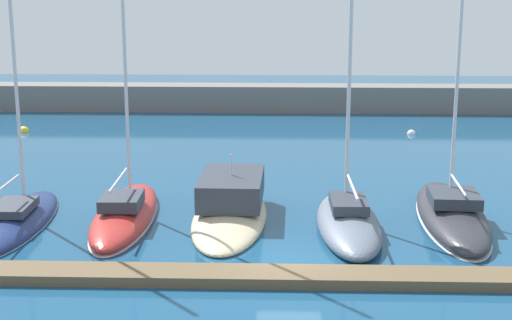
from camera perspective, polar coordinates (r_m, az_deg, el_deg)
The scene contains 10 objects.
ground_plane at distance 28.03m, azimuth 2.57°, elevation -7.83°, with size 120.00×120.00×0.00m, color navy.
dock_pier at distance 26.32m, azimuth 2.62°, elevation -8.83°, with size 40.95×1.51×0.37m, color brown.
breakwater_seawall at distance 61.67m, azimuth 2.26°, elevation 4.73°, with size 108.00×2.75×2.10m, color slate.
sailboat_navy_second at distance 33.80m, azimuth -17.74°, elevation -4.34°, with size 2.84×9.21×15.46m.
sailboat_red_third at distance 33.35m, azimuth -9.92°, elevation -3.90°, with size 2.74×9.69×16.91m.
motorboat_sand_fourth at distance 33.22m, azimuth -1.94°, elevation -3.55°, with size 3.37×9.87×3.12m.
sailboat_slate_fifth at distance 31.78m, azimuth 7.02°, elevation -4.54°, with size 2.71×8.60×17.08m.
sailboat_charcoal_sixth at distance 33.83m, azimuth 14.63°, elevation -3.86°, with size 3.31×10.49×19.32m.
mooring_buoy_yellow at distance 55.14m, azimuth -17.20°, elevation 2.05°, with size 0.79×0.79×0.79m, color yellow.
mooring_buoy_white at distance 53.03m, azimuth 11.71°, elevation 1.94°, with size 0.61×0.61×0.61m, color white.
Camera 1 is at (-0.36, -26.19, 10.00)m, focal length 52.73 mm.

